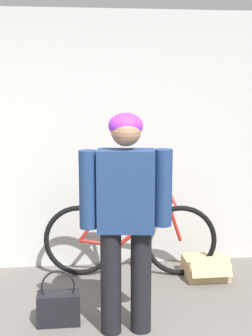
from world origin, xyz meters
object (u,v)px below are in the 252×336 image
object	(u,v)px
person	(126,208)
cardboard_box	(205,267)
bicycle	(130,239)
handbag	(59,307)

from	to	relation	value
person	cardboard_box	distance (m)	1.57
bicycle	handbag	distance (m)	1.15
person	bicycle	xyz separation A→B (m)	(0.16, 1.07, -0.60)
person	cardboard_box	xyz separation A→B (m)	(0.90, 0.95, -0.88)
bicycle	handbag	world-z (taller)	bicycle
person	cardboard_box	size ratio (longest dim) A/B	3.78
bicycle	cardboard_box	world-z (taller)	bicycle
cardboard_box	person	bearing A→B (deg)	-133.50
person	bicycle	bearing A→B (deg)	89.34
bicycle	handbag	xyz separation A→B (m)	(-0.68, -0.90, -0.24)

